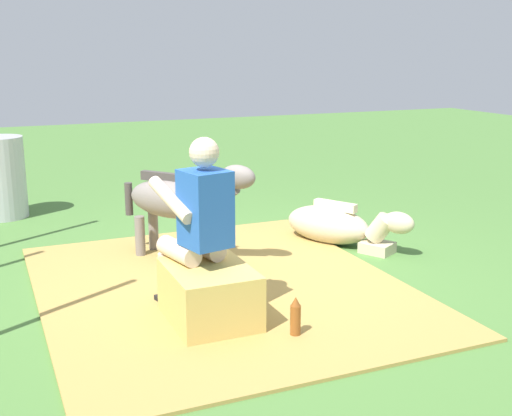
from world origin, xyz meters
TOP-DOWN VIEW (x-y plane):
  - ground_plane at (0.00, 0.00)m, footprint 24.00×24.00m
  - hay_patch at (-0.23, 0.29)m, footprint 3.27×2.74m
  - hay_bale at (-0.83, 0.59)m, footprint 0.70×0.54m
  - person_seated at (-0.67, 0.62)m, footprint 0.71×0.51m
  - pony_standing at (0.57, 0.38)m, footprint 1.13×0.98m
  - pony_lying at (0.45, -1.14)m, footprint 1.30×0.90m
  - soda_bottle at (-1.28, 0.16)m, footprint 0.07×0.07m
  - water_barrel at (2.84, 1.76)m, footprint 0.54×0.54m

SIDE VIEW (x-z plane):
  - ground_plane at x=0.00m, z-range 0.00..0.00m
  - hay_patch at x=-0.23m, z-range 0.00..0.02m
  - soda_bottle at x=-1.28m, z-range 0.00..0.28m
  - pony_lying at x=0.45m, z-range -0.02..0.40m
  - hay_bale at x=-0.83m, z-range 0.00..0.40m
  - water_barrel at x=2.84m, z-range 0.00..0.90m
  - pony_standing at x=0.57m, z-range 0.09..1.01m
  - person_seated at x=-0.67m, z-range 0.05..1.33m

